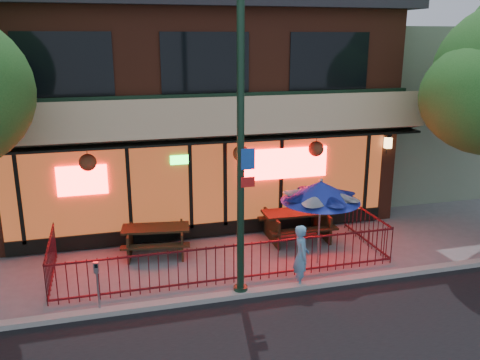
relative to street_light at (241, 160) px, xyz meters
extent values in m
plane|color=gray|center=(0.00, 0.40, -3.15)|extent=(80.00, 80.00, 0.00)
cube|color=#999993|center=(0.00, -0.10, -3.09)|extent=(80.00, 0.25, 0.12)
cube|color=#5E2A1A|center=(0.00, 7.60, 0.10)|extent=(12.00, 8.00, 6.50)
cube|color=#59230F|center=(0.00, 3.58, -1.50)|extent=(11.00, 0.06, 2.60)
cube|color=#FF0C0C|center=(2.30, 3.50, -1.05)|extent=(2.60, 0.04, 0.90)
cube|color=#FF0C0C|center=(-3.40, 3.50, -1.15)|extent=(1.30, 0.04, 0.80)
cube|color=#CEB482|center=(0.00, 3.10, 0.40)|extent=(12.20, 1.33, 1.26)
cube|color=black|center=(-3.60, 3.58, 1.85)|extent=(2.40, 0.06, 1.60)
cube|color=black|center=(0.00, 3.58, 1.85)|extent=(2.40, 0.06, 1.60)
cube|color=black|center=(3.60, 3.58, 1.85)|extent=(2.40, 0.06, 1.60)
cube|color=black|center=(0.00, 3.55, -2.90)|extent=(11.00, 0.12, 0.40)
cube|color=#FFC672|center=(5.60, 3.42, -0.60)|extent=(0.18, 0.18, 0.32)
cube|color=slate|center=(9.00, 8.10, -0.15)|extent=(6.00, 7.00, 6.00)
cube|color=#4C1017|center=(0.00, 0.60, -2.20)|extent=(8.40, 0.04, 0.04)
cube|color=#4C1017|center=(0.00, 0.60, -3.03)|extent=(8.40, 0.04, 0.04)
cube|color=#4C1017|center=(-4.20, 1.90, -2.20)|extent=(0.04, 2.60, 0.04)
cube|color=#4C1017|center=(4.20, 1.90, -2.20)|extent=(0.04, 2.60, 0.04)
cylinder|color=#4C1017|center=(0.00, 0.60, -2.65)|extent=(0.02, 0.02, 1.00)
cylinder|color=#153121|center=(0.00, 0.00, 0.35)|extent=(0.16, 0.16, 7.00)
cylinder|color=#153121|center=(0.00, 0.00, -3.05)|extent=(0.32, 0.32, 0.20)
cube|color=#194CB2|center=(0.12, -0.15, 0.05)|extent=(0.30, 0.02, 0.45)
cube|color=red|center=(0.12, -0.15, -0.45)|extent=(0.30, 0.02, 0.22)
cube|color=#302111|center=(-2.29, 2.90, -2.78)|extent=(0.24, 1.28, 0.73)
cube|color=#302111|center=(-0.91, 2.71, -2.78)|extent=(0.24, 1.28, 0.73)
cube|color=#302111|center=(-1.60, 2.80, -2.42)|extent=(1.87, 0.99, 0.06)
cube|color=#302111|center=(-1.68, 2.26, -2.71)|extent=(1.81, 0.53, 0.05)
cube|color=#302111|center=(-1.53, 3.34, -2.71)|extent=(1.81, 0.53, 0.05)
cube|color=black|center=(1.69, 2.82, -2.75)|extent=(0.09, 1.42, 0.81)
cube|color=black|center=(3.21, 2.79, -2.75)|extent=(0.09, 1.42, 0.81)
cube|color=black|center=(2.45, 2.80, -2.34)|extent=(1.97, 0.85, 0.07)
cube|color=black|center=(2.44, 2.20, -2.67)|extent=(1.96, 0.34, 0.05)
cube|color=black|center=(2.46, 3.40, -2.67)|extent=(1.96, 0.34, 0.05)
cylinder|color=gray|center=(2.37, 1.10, -2.10)|extent=(0.05, 0.05, 2.09)
cone|color=navy|center=(2.37, 1.10, -1.20)|extent=(2.00, 1.99, 0.52)
sphere|color=gray|center=(2.37, 1.10, -0.92)|extent=(0.09, 0.09, 0.09)
imported|color=#629DC5|center=(1.48, 0.05, -2.39)|extent=(0.46, 0.61, 1.51)
cylinder|color=gray|center=(-3.11, 0.00, -2.67)|extent=(0.04, 0.04, 0.95)
cube|color=gray|center=(-3.11, 0.00, -2.09)|extent=(0.12, 0.10, 0.24)
cube|color=black|center=(-3.11, -0.04, -2.04)|extent=(0.07, 0.02, 0.09)
camera|label=1|loc=(-2.75, -10.07, 2.50)|focal=38.00mm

